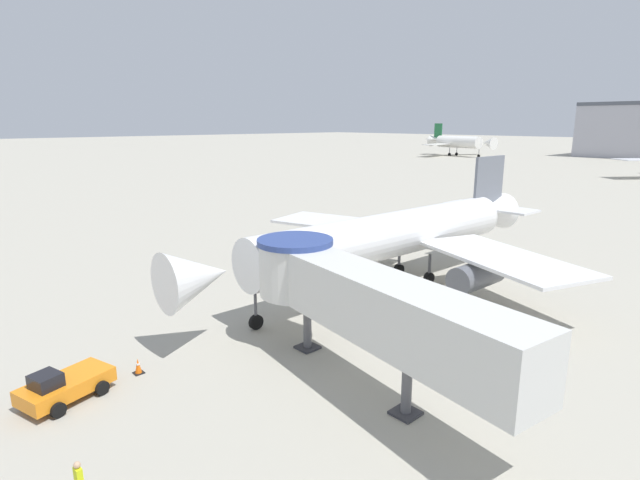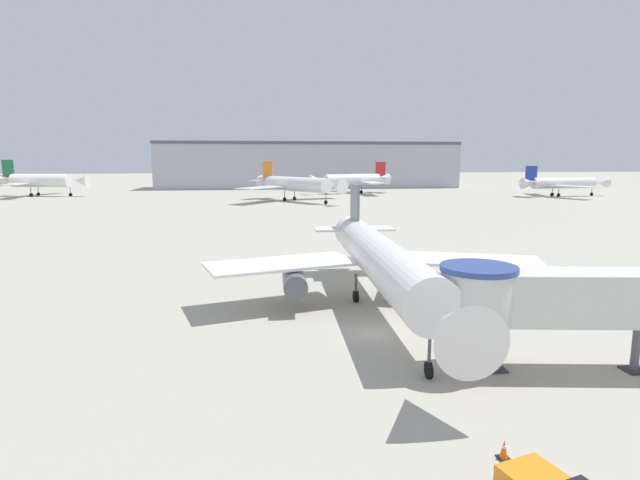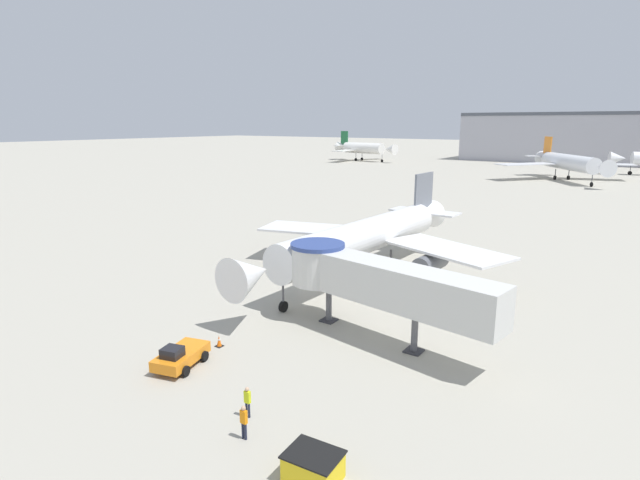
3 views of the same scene
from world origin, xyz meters
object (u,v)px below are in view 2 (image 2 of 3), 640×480
(main_airplane, at_px, (380,261))
(traffic_cone_near_nose, at_px, (504,450))
(jet_bridge, at_px, (571,297))
(background_jet_red_tail, at_px, (354,180))
(background_jet_blue_tail, at_px, (562,183))
(background_jet_orange_tail, at_px, (295,184))
(background_jet_green_tail, at_px, (39,180))

(main_airplane, relative_size, traffic_cone_near_nose, 42.11)
(jet_bridge, xyz_separation_m, traffic_cone_near_nose, (-7.39, -7.31, -3.84))
(background_jet_red_tail, height_order, background_jet_blue_tail, background_jet_red_tail)
(traffic_cone_near_nose, xyz_separation_m, background_jet_orange_tail, (1.40, 121.03, 4.40))
(traffic_cone_near_nose, bearing_deg, jet_bridge, 44.67)
(main_airplane, height_order, background_jet_orange_tail, background_jet_orange_tail)
(jet_bridge, distance_m, background_jet_blue_tail, 144.63)
(main_airplane, distance_m, background_jet_green_tail, 151.51)
(main_airplane, bearing_deg, background_jet_green_tail, 122.38)
(background_jet_green_tail, relative_size, background_jet_orange_tail, 0.95)
(main_airplane, xyz_separation_m, background_jet_orange_tail, (1.39, 101.29, 0.92))
(traffic_cone_near_nose, relative_size, background_jet_green_tail, 0.03)
(background_jet_red_tail, bearing_deg, jet_bridge, -23.85)
(main_airplane, distance_m, traffic_cone_near_nose, 20.05)
(background_jet_orange_tail, distance_m, background_jet_blue_tail, 84.67)
(jet_bridge, bearing_deg, traffic_cone_near_nose, -126.74)
(jet_bridge, xyz_separation_m, background_jet_blue_tail, (78.31, 121.60, -0.00))
(background_jet_red_tail, bearing_deg, background_jet_blue_tail, 53.03)
(jet_bridge, bearing_deg, main_airplane, 129.31)
(jet_bridge, distance_m, background_jet_red_tail, 144.67)
(background_jet_orange_tail, height_order, background_jet_blue_tail, background_jet_orange_tail)
(main_airplane, distance_m, jet_bridge, 14.47)
(traffic_cone_near_nose, bearing_deg, background_jet_red_tail, 80.96)
(background_jet_green_tail, distance_m, background_jet_blue_tail, 163.77)
(background_jet_blue_tail, bearing_deg, background_jet_red_tail, 66.84)
(main_airplane, bearing_deg, traffic_cone_near_nose, -88.02)
(traffic_cone_near_nose, distance_m, background_jet_red_tail, 152.98)
(background_jet_orange_tail, bearing_deg, background_jet_red_tail, 18.30)
(background_jet_orange_tail, bearing_deg, background_jet_green_tail, 124.69)
(background_jet_blue_tail, bearing_deg, jet_bridge, 143.78)
(main_airplane, relative_size, jet_bridge, 1.97)
(main_airplane, distance_m, background_jet_orange_tail, 101.30)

